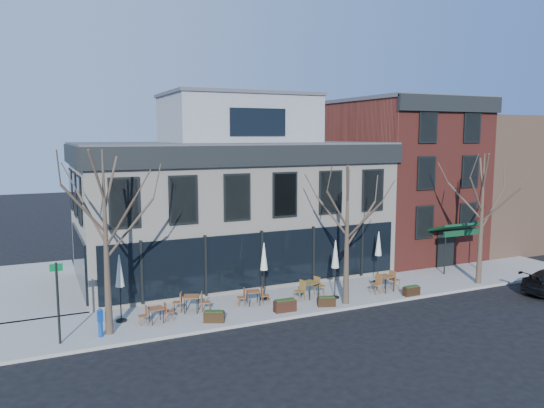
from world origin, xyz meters
name	(u,v)px	position (x,y,z in m)	size (l,w,h in m)	color
ground	(261,293)	(0.00, 0.00, 0.00)	(120.00, 120.00, 0.00)	black
sidewalk_front	(332,295)	(3.25, -2.15, 0.07)	(33.50, 4.70, 0.15)	gray
sidewalk_side	(37,287)	(-11.25, 6.00, 0.07)	(4.50, 12.00, 0.15)	gray
corner_building	(230,198)	(0.07, 5.07, 4.72)	(18.39, 10.39, 11.10)	beige
red_brick_building	(398,177)	(13.00, 4.98, 5.64)	(8.20, 11.78, 11.18)	maroon
bg_building	(489,180)	(23.00, 6.00, 5.00)	(12.00, 12.00, 10.00)	#8C664C
tree_corner	(106,240)	(-8.49, -3.20, 4.25)	(3.93, 3.98, 7.92)	#382B21
tree_mid	(347,233)	(3.01, -3.90, 3.79)	(3.50, 3.55, 7.04)	#382B21
tree_right	(482,217)	(12.01, -3.90, 4.02)	(3.72, 3.77, 7.48)	#382B21
sign_pole	(58,298)	(-10.50, -3.50, 2.07)	(0.50, 0.10, 3.40)	black
call_box	(100,321)	(-8.89, -3.43, 0.83)	(0.25, 0.25, 1.28)	#0C43A8
cafe_set_0	(156,313)	(-6.37, -2.70, 0.59)	(1.63, 0.69, 0.85)	brown
cafe_set_1	(191,302)	(-4.50, -1.92, 0.65)	(1.87, 1.15, 0.97)	brown
cafe_set_2	(253,296)	(-1.36, -2.16, 0.60)	(1.71, 0.77, 0.88)	brown
cafe_set_3	(310,288)	(1.79, -2.32, 0.68)	(2.03, 1.03, 1.04)	brown
cafe_set_4	(385,281)	(6.13, -2.98, 0.69)	(2.05, 0.94, 1.05)	brown
umbrella_0	(120,275)	(-7.80, -1.85, 2.35)	(0.50, 0.50, 3.12)	black
umbrella_2	(264,260)	(-0.52, -1.59, 2.27)	(0.48, 0.48, 3.00)	black
umbrella_3	(335,257)	(2.98, -2.88, 2.33)	(0.49, 0.49, 3.08)	black
umbrella_4	(378,246)	(6.84, -1.29, 2.26)	(0.48, 0.48, 2.99)	black
planter_0	(214,316)	(-3.94, -3.71, 0.41)	(1.02, 0.74, 0.53)	black
planter_1	(285,305)	(-0.35, -3.73, 0.45)	(1.10, 0.48, 0.60)	black
planter_2	(327,301)	(1.88, -3.89, 0.40)	(0.96, 0.64, 0.50)	black
planter_3	(411,291)	(6.92, -4.20, 0.41)	(0.93, 0.39, 0.52)	black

